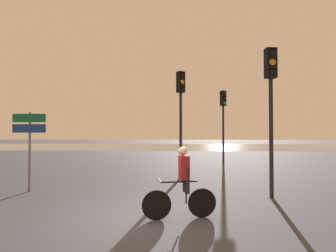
{
  "coord_description": "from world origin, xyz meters",
  "views": [
    {
      "loc": [
        0.97,
        -5.82,
        1.95
      ],
      "look_at": [
        0.5,
        5.0,
        2.2
      ],
      "focal_mm": 28.0,
      "sensor_mm": 36.0,
      "label": 1
    }
  ],
  "objects_px": {
    "traffic_light_center": "(181,104)",
    "cyclist": "(182,182)",
    "direction_sign_post": "(29,137)",
    "traffic_light_far_right": "(223,113)",
    "traffic_light_near_right": "(271,94)"
  },
  "relations": [
    {
      "from": "traffic_light_near_right",
      "to": "traffic_light_center",
      "type": "bearing_deg",
      "value": -56.85
    },
    {
      "from": "traffic_light_center",
      "to": "cyclist",
      "type": "bearing_deg",
      "value": 57.38
    },
    {
      "from": "traffic_light_near_right",
      "to": "traffic_light_center",
      "type": "distance_m",
      "value": 4.22
    },
    {
      "from": "traffic_light_center",
      "to": "traffic_light_near_right",
      "type": "bearing_deg",
      "value": 96.64
    },
    {
      "from": "traffic_light_center",
      "to": "cyclist",
      "type": "height_order",
      "value": "traffic_light_center"
    },
    {
      "from": "traffic_light_far_right",
      "to": "cyclist",
      "type": "bearing_deg",
      "value": 37.6
    },
    {
      "from": "traffic_light_near_right",
      "to": "cyclist",
      "type": "bearing_deg",
      "value": 30.18
    },
    {
      "from": "traffic_light_center",
      "to": "cyclist",
      "type": "xyz_separation_m",
      "value": [
        0.01,
        -5.22,
        -2.33
      ]
    },
    {
      "from": "cyclist",
      "to": "direction_sign_post",
      "type": "bearing_deg",
      "value": 51.06
    },
    {
      "from": "traffic_light_near_right",
      "to": "traffic_light_far_right",
      "type": "relative_size",
      "value": 1.01
    },
    {
      "from": "traffic_light_near_right",
      "to": "cyclist",
      "type": "xyz_separation_m",
      "value": [
        -2.66,
        -1.96,
        -2.28
      ]
    },
    {
      "from": "traffic_light_center",
      "to": "direction_sign_post",
      "type": "xyz_separation_m",
      "value": [
        -4.98,
        -2.78,
        -1.36
      ]
    },
    {
      "from": "cyclist",
      "to": "traffic_light_far_right",
      "type": "bearing_deg",
      "value": -27.49
    },
    {
      "from": "traffic_light_far_right",
      "to": "traffic_light_near_right",
      "type": "bearing_deg",
      "value": 53.03
    },
    {
      "from": "traffic_light_far_right",
      "to": "direction_sign_post",
      "type": "distance_m",
      "value": 10.62
    }
  ]
}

